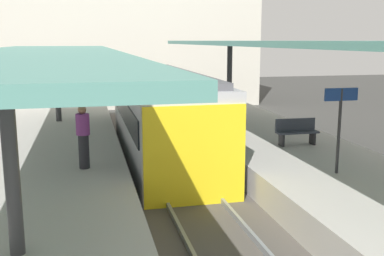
{
  "coord_description": "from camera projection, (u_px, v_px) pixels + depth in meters",
  "views": [
    {
      "loc": [
        -2.61,
        -12.16,
        4.38
      ],
      "look_at": [
        0.81,
        2.47,
        1.47
      ],
      "focal_mm": 42.44,
      "sensor_mm": 36.0,
      "label": 1
    }
  ],
  "objects": [
    {
      "name": "canopy_right",
      "position": [
        291.0,
        45.0,
        14.42
      ],
      "size": [
        4.18,
        21.0,
        3.37
      ],
      "color": "#333335",
      "rests_on": "platform_right"
    },
    {
      "name": "platform_right",
      "position": [
        306.0,
        170.0,
        13.8
      ],
      "size": [
        4.4,
        28.0,
        1.0
      ],
      "primitive_type": "cube",
      "color": "#ADA8A0",
      "rests_on": "ground_plane"
    },
    {
      "name": "rail_far_side",
      "position": [
        208.0,
        185.0,
        13.15
      ],
      "size": [
        0.08,
        28.0,
        0.14
      ],
      "primitive_type": "cube",
      "color": "slate",
      "rests_on": "track_ballast"
    },
    {
      "name": "canopy_left",
      "position": [
        41.0,
        55.0,
        12.77
      ],
      "size": [
        4.18,
        21.0,
        3.11
      ],
      "color": "#333335",
      "rests_on": "platform_left"
    },
    {
      "name": "platform_bench",
      "position": [
        296.0,
        131.0,
        14.87
      ],
      "size": [
        1.4,
        0.41,
        0.86
      ],
      "color": "black",
      "rests_on": "platform_right"
    },
    {
      "name": "platform_left",
      "position": [
        45.0,
        188.0,
        12.1
      ],
      "size": [
        4.4,
        28.0,
        1.0
      ],
      "primitive_type": "cube",
      "color": "#ADA8A0",
      "rests_on": "ground_plane"
    },
    {
      "name": "station_building_backdrop",
      "position": [
        122.0,
        24.0,
        31.11
      ],
      "size": [
        18.0,
        6.0,
        11.0
      ],
      "primitive_type": "cube",
      "color": "beige",
      "rests_on": "ground_plane"
    },
    {
      "name": "passenger_near_bench",
      "position": [
        83.0,
        136.0,
        12.05
      ],
      "size": [
        0.36,
        0.36,
        1.7
      ],
      "color": "#232328",
      "rests_on": "platform_left"
    },
    {
      "name": "rail_near_side",
      "position": [
        159.0,
        188.0,
        12.83
      ],
      "size": [
        0.08,
        28.0,
        0.14
      ],
      "primitive_type": "cube",
      "color": "slate",
      "rests_on": "track_ballast"
    },
    {
      "name": "track_ballast",
      "position": [
        184.0,
        192.0,
        13.02
      ],
      "size": [
        3.2,
        28.0,
        0.2
      ],
      "primitive_type": "cube",
      "color": "#4C4742",
      "rests_on": "ground_plane"
    },
    {
      "name": "commuter_train",
      "position": [
        162.0,
        116.0,
        16.24
      ],
      "size": [
        2.78,
        10.17,
        3.1
      ],
      "color": "#ADADB2",
      "rests_on": "track_ballast"
    },
    {
      "name": "ground_plane",
      "position": [
        184.0,
        195.0,
        13.04
      ],
      "size": [
        80.0,
        80.0,
        0.0
      ],
      "primitive_type": "plane",
      "color": "#383835"
    },
    {
      "name": "platform_sign",
      "position": [
        340.0,
        111.0,
        11.45
      ],
      "size": [
        0.9,
        0.08,
        2.21
      ],
      "color": "#262628",
      "rests_on": "platform_right"
    }
  ]
}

